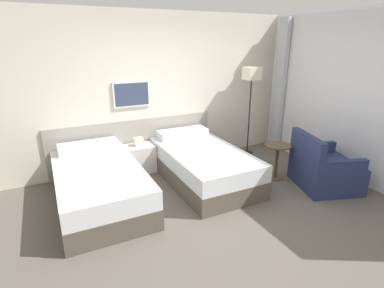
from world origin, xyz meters
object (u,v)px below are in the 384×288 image
bed_near_window (202,164)px  floor_lamp (252,80)px  bed_near_door (99,185)px  side_table (277,155)px  armchair (324,170)px  nightstand (140,158)px

bed_near_window → floor_lamp: 2.00m
bed_near_door → side_table: (2.82, -0.47, 0.13)m
floor_lamp → side_table: (-0.27, -1.17, -1.09)m
armchair → bed_near_window: bearing=75.1°
bed_near_window → floor_lamp: (1.43, 0.70, 1.22)m
nightstand → floor_lamp: (2.26, -0.09, 1.25)m
nightstand → bed_near_door: bearing=-136.6°
nightstand → armchair: size_ratio=0.57×
side_table → armchair: 0.75m
bed_near_window → armchair: size_ratio=1.85×
side_table → bed_near_door: bearing=170.5°
bed_near_window → side_table: bed_near_window is taller
bed_near_door → floor_lamp: (3.09, 0.70, 1.22)m
nightstand → armchair: bearing=-37.2°
bed_near_door → nightstand: (0.83, 0.78, -0.03)m
armchair → side_table: bearing=55.4°
bed_near_door → armchair: bearing=-18.0°
bed_near_door → floor_lamp: 3.39m
nightstand → side_table: nightstand is taller
bed_near_door → nightstand: size_ratio=3.26×
bed_near_door → nightstand: bed_near_door is taller
bed_near_window → armchair: armchair is taller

